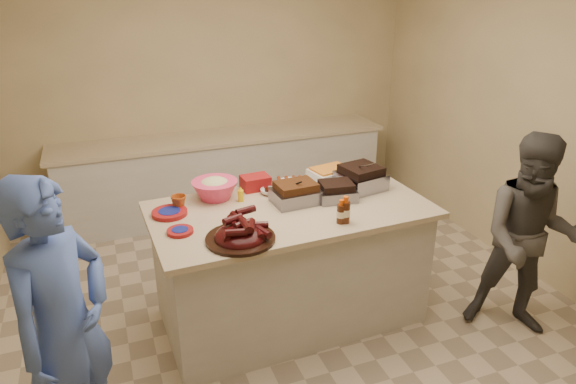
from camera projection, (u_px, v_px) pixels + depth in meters
name	position (u px, v px, depth m)	size (l,w,h in m)	color
room	(297.00, 321.00, 4.02)	(4.50, 5.00, 2.70)	tan
back_counter	(225.00, 174.00, 5.74)	(3.60, 0.64, 0.90)	beige
island	(290.00, 315.00, 4.09)	(2.01, 1.06, 0.95)	beige
rib_platter	(241.00, 240.00, 3.26)	(0.45, 0.45, 0.18)	#3E090B
pulled_pork_tray	(296.00, 202.00, 3.79)	(0.34, 0.26, 0.10)	#47230F
brisket_tray	(336.00, 199.00, 3.85)	(0.28, 0.23, 0.08)	black
roasting_pan	(360.00, 188.00, 4.05)	(0.32, 0.32, 0.13)	gray
coleslaw_bowl	(215.00, 198.00, 3.87)	(0.34, 0.34, 0.24)	#E13662
sausage_plate	(294.00, 186.00, 4.08)	(0.34, 0.34, 0.06)	silver
mac_cheese_dish	(330.00, 177.00, 4.27)	(0.33, 0.24, 0.09)	orange
bbq_bottle_a	(345.00, 222.00, 3.49)	(0.06, 0.06, 0.19)	#3B1A0A
bbq_bottle_b	(341.00, 223.00, 3.48)	(0.06, 0.06, 0.17)	#3B1A0A
mustard_bottle	(241.00, 201.00, 3.82)	(0.04, 0.04, 0.12)	#E3BA0D
sauce_bowl	(269.00, 194.00, 3.94)	(0.13, 0.04, 0.13)	silver
plate_stack_large	(170.00, 215.00, 3.60)	(0.25, 0.25, 0.03)	maroon
plate_stack_small	(180.00, 233.00, 3.35)	(0.17, 0.17, 0.02)	maroon
plastic_cup	(179.00, 209.00, 3.69)	(0.11, 0.10, 0.11)	#9A4415
basket_stack	(256.00, 189.00, 4.04)	(0.21, 0.16, 0.11)	maroon
guest_gray	(512.00, 326.00, 3.97)	(0.75, 1.54, 0.58)	#4B4843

